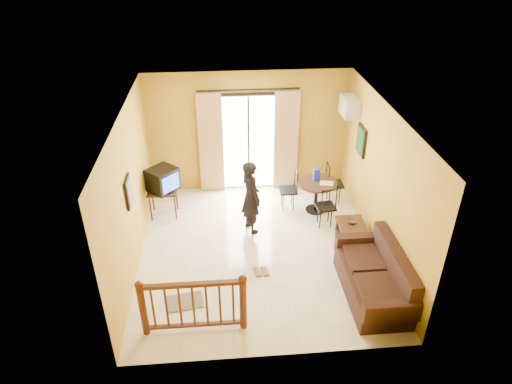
{
  "coord_description": "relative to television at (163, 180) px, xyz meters",
  "views": [
    {
      "loc": [
        -0.64,
        -6.99,
        5.46
      ],
      "look_at": [
        -0.02,
        0.2,
        1.2
      ],
      "focal_mm": 32.0,
      "sensor_mm": 36.0,
      "label": 1
    }
  ],
  "objects": [
    {
      "name": "picture_left",
      "position": [
        -0.35,
        -1.63,
        0.69
      ],
      "size": [
        0.05,
        0.42,
        0.52
      ],
      "color": "black",
      "rests_on": "room_shell"
    },
    {
      "name": "sandals",
      "position": [
        1.86,
        -2.08,
        -0.85
      ],
      "size": [
        0.29,
        0.27,
        0.03
      ],
      "color": "brown",
      "rests_on": "ground"
    },
    {
      "name": "doormat",
      "position": [
        0.52,
        -2.72,
        -0.85
      ],
      "size": [
        0.65,
        0.49,
        0.02
      ],
      "primitive_type": "cube",
      "rotation": [
        0.0,
        0.0,
        0.15
      ],
      "color": "#5F584C",
      "rests_on": "ground"
    },
    {
      "name": "air_conditioner",
      "position": [
        3.96,
        0.52,
        1.29
      ],
      "size": [
        0.31,
        0.6,
        0.4
      ],
      "color": "silver",
      "rests_on": "room_shell"
    },
    {
      "name": "bowl",
      "position": [
        3.72,
        -1.26,
        -0.42
      ],
      "size": [
        0.19,
        0.19,
        0.05
      ],
      "primitive_type": "imported",
      "rotation": [
        0.0,
        0.0,
        0.13
      ],
      "color": "brown",
      "rests_on": "coffee_table"
    },
    {
      "name": "stair_balustrade",
      "position": [
        0.72,
        -3.33,
        -0.3
      ],
      "size": [
        1.63,
        0.13,
        1.04
      ],
      "color": "#471E0F",
      "rests_on": "ground"
    },
    {
      "name": "ground",
      "position": [
        1.87,
        -1.43,
        -0.86
      ],
      "size": [
        5.0,
        5.0,
        0.0
      ],
      "primitive_type": "plane",
      "color": "beige",
      "rests_on": "ground"
    },
    {
      "name": "botanical_print",
      "position": [
        4.08,
        -0.13,
        0.79
      ],
      "size": [
        0.05,
        0.5,
        0.6
      ],
      "color": "black",
      "rests_on": "room_shell"
    },
    {
      "name": "coffee_table",
      "position": [
        3.72,
        -1.45,
        -0.58
      ],
      "size": [
        0.52,
        0.94,
        0.42
      ],
      "color": "black",
      "rests_on": "ground"
    },
    {
      "name": "sofa",
      "position": [
        3.73,
        -2.8,
        -0.53
      ],
      "size": [
        0.88,
        1.88,
        0.9
      ],
      "rotation": [
        0.0,
        0.0,
        0.0
      ],
      "color": "black",
      "rests_on": "ground"
    },
    {
      "name": "dining_table",
      "position": [
        3.25,
        -0.11,
        -0.3
      ],
      "size": [
        0.86,
        0.86,
        0.72
      ],
      "color": "black",
      "rests_on": "ground"
    },
    {
      "name": "balcony_door",
      "position": [
        1.87,
        1.0,
        0.32
      ],
      "size": [
        2.25,
        0.14,
        2.46
      ],
      "color": "black",
      "rests_on": "ground"
    },
    {
      "name": "television",
      "position": [
        0.0,
        0.0,
        0.0
      ],
      "size": [
        0.74,
        0.74,
        0.49
      ],
      "rotation": [
        0.0,
        0.0,
        0.82
      ],
      "color": "black",
      "rests_on": "tv_table"
    },
    {
      "name": "serving_tray",
      "position": [
        3.43,
        -0.21,
        -0.14
      ],
      "size": [
        0.31,
        0.24,
        0.02
      ],
      "primitive_type": "cube",
      "rotation": [
        0.0,
        0.0,
        -0.21
      ],
      "color": "white",
      "rests_on": "dining_table"
    },
    {
      "name": "dining_chairs",
      "position": [
        3.23,
        -0.14,
        -0.86
      ],
      "size": [
        1.48,
        1.33,
        0.95
      ],
      "color": "black",
      "rests_on": "ground"
    },
    {
      "name": "tv_table",
      "position": [
        -0.03,
        0.0,
        -0.33
      ],
      "size": [
        0.62,
        0.52,
        0.62
      ],
      "color": "black",
      "rests_on": "ground"
    },
    {
      "name": "standing_person",
      "position": [
        1.78,
        -0.71,
        -0.09
      ],
      "size": [
        0.58,
        0.67,
        1.55
      ],
      "primitive_type": "imported",
      "rotation": [
        0.0,
        0.0,
        2.01
      ],
      "color": "black",
      "rests_on": "ground"
    },
    {
      "name": "room_shell",
      "position": [
        1.87,
        -1.43,
        0.84
      ],
      "size": [
        5.0,
        5.0,
        5.0
      ],
      "color": "white",
      "rests_on": "ground"
    },
    {
      "name": "water_jug",
      "position": [
        3.24,
        -0.03,
        -0.01
      ],
      "size": [
        0.14,
        0.14,
        0.27
      ],
      "primitive_type": "cylinder",
      "color": "#152CC5",
      "rests_on": "dining_table"
    }
  ]
}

